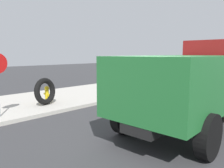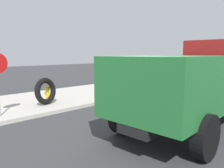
{
  "view_description": "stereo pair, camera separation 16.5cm",
  "coord_description": "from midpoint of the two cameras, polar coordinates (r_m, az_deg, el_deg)",
  "views": [
    {
      "loc": [
        -5.23,
        -3.82,
        2.46
      ],
      "look_at": [
        1.71,
        2.84,
        1.15
      ],
      "focal_mm": 35.76,
      "sensor_mm": 36.0,
      "label": 1
    },
    {
      "loc": [
        -5.12,
        -3.93,
        2.46
      ],
      "look_at": [
        1.71,
        2.84,
        1.15
      ],
      "focal_mm": 35.76,
      "sensor_mm": 36.0,
      "label": 2
    }
  ],
  "objects": [
    {
      "name": "fire_hydrant",
      "position": [
        11.11,
        -15.73,
        -2.34
      ],
      "size": [
        0.21,
        0.48,
        0.79
      ],
      "color": "yellow",
      "rests_on": "sidewalk_curb"
    },
    {
      "name": "sidewalk_curb",
      "position": [
        11.84,
        -18.37,
        -4.27
      ],
      "size": [
        36.0,
        5.0,
        0.15
      ],
      "primitive_type": "cube",
      "color": "#BCB7AD",
      "rests_on": "ground"
    },
    {
      "name": "ground_plane",
      "position": [
        6.92,
        7.63,
        -13.16
      ],
      "size": [
        80.0,
        80.0,
        0.0
      ],
      "primitive_type": "plane",
      "color": "#38383A"
    },
    {
      "name": "loose_tire",
      "position": [
        10.59,
        -16.2,
        -1.75
      ],
      "size": [
        1.27,
        0.7,
        1.24
      ],
      "primitive_type": "torus",
      "rotation": [
        1.47,
        0.0,
        0.29
      ],
      "color": "black",
      "rests_on": "sidewalk_curb"
    },
    {
      "name": "dump_truck_green",
      "position": [
        8.25,
        21.8,
        1.28
      ],
      "size": [
        7.05,
        2.93,
        3.0
      ],
      "color": "#237033",
      "rests_on": "ground"
    }
  ]
}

